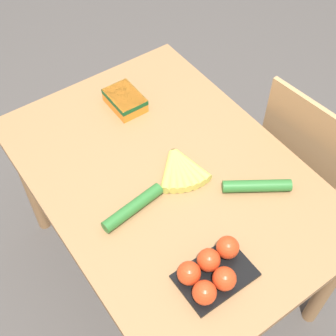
% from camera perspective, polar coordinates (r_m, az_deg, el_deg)
% --- Properties ---
extents(ground_plane, '(12.00, 12.00, 0.00)m').
position_cam_1_polar(ground_plane, '(2.30, 0.00, -11.94)').
color(ground_plane, '#4C4742').
extents(dining_table, '(1.24, 0.87, 0.73)m').
position_cam_1_polar(dining_table, '(1.76, 0.00, -2.67)').
color(dining_table, '#9E7044').
rests_on(dining_table, ground_plane).
extents(chair, '(0.46, 0.44, 0.90)m').
position_cam_1_polar(chair, '(2.14, 16.98, 0.78)').
color(chair, tan).
rests_on(chair, ground_plane).
extents(banana_bunch, '(0.19, 0.18, 0.04)m').
position_cam_1_polar(banana_bunch, '(1.67, 1.58, -0.14)').
color(banana_bunch, brown).
rests_on(banana_bunch, dining_table).
extents(tomato_pack, '(0.16, 0.23, 0.08)m').
position_cam_1_polar(tomato_pack, '(1.44, 5.35, -12.39)').
color(tomato_pack, black).
rests_on(tomato_pack, dining_table).
extents(carrot_bag, '(0.17, 0.12, 0.06)m').
position_cam_1_polar(carrot_bag, '(1.90, -5.27, 8.31)').
color(carrot_bag, orange).
rests_on(carrot_bag, dining_table).
extents(cucumber_near, '(0.07, 0.24, 0.04)m').
position_cam_1_polar(cucumber_near, '(1.57, -4.31, -4.82)').
color(cucumber_near, '#2D702D').
rests_on(cucumber_near, dining_table).
extents(cucumber_far, '(0.17, 0.22, 0.04)m').
position_cam_1_polar(cucumber_far, '(1.65, 10.77, -2.16)').
color(cucumber_far, '#2D702D').
rests_on(cucumber_far, dining_table).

